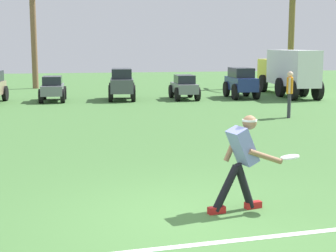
# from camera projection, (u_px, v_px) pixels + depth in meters

# --- Properties ---
(ground_plane) EXTENTS (80.00, 80.00, 0.00)m
(ground_plane) POSITION_uv_depth(u_px,v_px,m) (192.00, 219.00, 7.22)
(ground_plane) COLOR #457339
(field_line_paint) EXTENTS (19.42, 1.55, 0.01)m
(field_line_paint) POSITION_uv_depth(u_px,v_px,m) (210.00, 243.00, 6.32)
(field_line_paint) COLOR white
(field_line_paint) RESTS_ON ground_plane
(frisbee_thrower) EXTENTS (1.14, 0.47, 1.41)m
(frisbee_thrower) POSITION_uv_depth(u_px,v_px,m) (242.00, 157.00, 7.50)
(frisbee_thrower) COLOR black
(frisbee_thrower) RESTS_ON ground_plane
(frisbee_in_flight) EXTENTS (0.36, 0.36, 0.07)m
(frisbee_in_flight) POSITION_uv_depth(u_px,v_px,m) (290.00, 157.00, 7.59)
(frisbee_in_flight) COLOR white
(teammate_near_sideline) EXTENTS (0.33, 0.47, 1.56)m
(teammate_near_sideline) POSITION_uv_depth(u_px,v_px,m) (290.00, 90.00, 17.25)
(teammate_near_sideline) COLOR #33333D
(teammate_near_sideline) RESTS_ON ground_plane
(parked_car_slot_b) EXTENTS (1.18, 2.24, 1.10)m
(parked_car_slot_b) POSITION_uv_depth(u_px,v_px,m) (53.00, 88.00, 22.44)
(parked_car_slot_b) COLOR slate
(parked_car_slot_b) RESTS_ON ground_plane
(parked_car_slot_c) EXTENTS (1.40, 2.44, 1.40)m
(parked_car_slot_c) POSITION_uv_depth(u_px,v_px,m) (122.00, 83.00, 22.98)
(parked_car_slot_c) COLOR #474C51
(parked_car_slot_c) RESTS_ON ground_plane
(parked_car_slot_d) EXTENTS (1.14, 2.23, 1.10)m
(parked_car_slot_d) POSITION_uv_depth(u_px,v_px,m) (184.00, 87.00, 23.31)
(parked_car_slot_d) COLOR slate
(parked_car_slot_d) RESTS_ON ground_plane
(parked_car_slot_e) EXTENTS (1.28, 2.40, 1.40)m
(parked_car_slot_e) POSITION_uv_depth(u_px,v_px,m) (241.00, 82.00, 23.86)
(parked_car_slot_e) COLOR navy
(parked_car_slot_e) RESTS_ON ground_plane
(box_truck) EXTENTS (1.73, 5.97, 2.20)m
(box_truck) POSITION_uv_depth(u_px,v_px,m) (288.00, 70.00, 24.97)
(box_truck) COLOR yellow
(box_truck) RESTS_ON ground_plane
(palm_tree_far_left) EXTENTS (3.10, 3.30, 6.06)m
(palm_tree_far_left) POSITION_uv_depth(u_px,v_px,m) (33.00, 23.00, 28.73)
(palm_tree_far_left) COLOR brown
(palm_tree_far_left) RESTS_ON ground_plane
(palm_tree_left_of_centre) EXTENTS (3.18, 3.45, 7.06)m
(palm_tree_left_of_centre) POSITION_uv_depth(u_px,v_px,m) (292.00, 18.00, 30.11)
(palm_tree_left_of_centre) COLOR brown
(palm_tree_left_of_centre) RESTS_ON ground_plane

